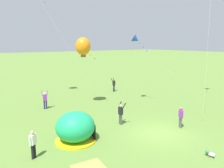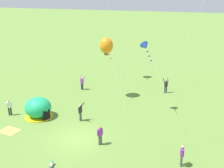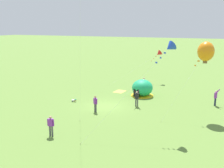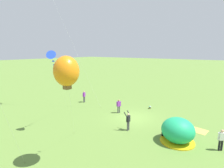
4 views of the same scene
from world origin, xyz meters
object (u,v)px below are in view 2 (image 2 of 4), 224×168
person_flying_kite (166,85)px  person_with_toddler (82,82)px  person_far_back (182,155)px  kite_orange (106,46)px  toddler_crawling (51,164)px  popup_tent (38,108)px  person_near_tent (9,107)px  kite_blue (145,47)px  person_strolling (100,134)px  person_arms_raised (80,112)px

person_flying_kite → person_with_toddler: bearing=-166.9°
person_far_back → kite_orange: kite_orange is taller
toddler_crawling → person_far_back: person_far_back is taller
popup_tent → toddler_crawling: size_ratio=5.08×
person_far_back → person_near_tent: size_ratio=1.00×
person_with_toddler → kite_blue: bearing=-22.5°
person_strolling → person_arms_raised: (-3.45, 3.36, 0.03)m
person_far_back → person_strolling: (-6.74, 0.68, 0.00)m
person_arms_raised → toddler_crawling: bearing=-81.3°
person_arms_raised → person_flying_kite: bearing=56.5°
toddler_crawling → person_arms_raised: size_ratio=0.29×
toddler_crawling → person_near_tent: size_ratio=0.32×
person_strolling → person_near_tent: 11.14m
popup_tent → person_with_toddler: size_ratio=1.49×
person_near_tent → kite_orange: 12.44m
toddler_crawling → kite_blue: kite_blue is taller
person_arms_raised → person_with_toddler: 8.77m
person_far_back → person_flying_kite: person_flying_kite is taller
person_far_back → person_arms_raised: person_arms_raised is taller
person_arms_raised → person_flying_kite: same height
popup_tent → person_flying_kite: 15.87m
person_strolling → kite_orange: (-3.18, 10.13, 5.37)m
person_near_tent → person_strolling: bearing=-10.6°
person_strolling → person_flying_kite: bearing=75.9°
person_with_toddler → person_near_tent: bearing=-112.7°
person_strolling → kite_blue: (1.90, 7.63, 6.09)m
toddler_crawling → person_strolling: (2.33, 3.93, 0.79)m
kite_blue → person_arms_raised: bearing=-141.3°
person_with_toddler → kite_blue: kite_blue is taller
person_far_back → kite_blue: size_ratio=0.23×
popup_tent → person_near_tent: 3.13m
popup_tent → person_with_toddler: bearing=84.5°
popup_tent → person_with_toddler: (0.83, 8.64, 0.00)m
person_arms_raised → kite_orange: 8.63m
toddler_crawling → person_flying_kite: size_ratio=0.29×
person_near_tent → person_with_toddler: size_ratio=0.91×
person_with_toddler → person_arms_raised: bearing=-65.6°
person_with_toddler → kite_orange: (3.89, -1.21, 5.34)m
toddler_crawling → kite_blue: (4.23, 11.57, 6.87)m
person_far_back → kite_orange: bearing=132.5°
kite_orange → popup_tent: bearing=-122.4°
person_near_tent → person_with_toddler: bearing=67.3°
person_near_tent → kite_orange: kite_orange is taller
toddler_crawling → kite_orange: bearing=93.4°
person_with_toddler → kite_orange: 6.72m
person_flying_kite → popup_tent: bearing=-135.6°
person_arms_raised → person_flying_kite: (6.90, 10.44, 0.00)m
popup_tent → person_strolling: bearing=-18.9°
popup_tent → person_near_tent: size_ratio=1.63×
person_strolling → kite_orange: size_ratio=0.24×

